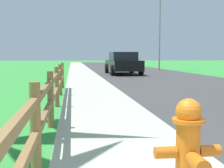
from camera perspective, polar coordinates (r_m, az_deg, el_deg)
The scene contains 8 objects.
ground_plane at distance 25.92m, azimuth -3.70°, elevation 2.50°, with size 120.00×120.00×0.00m, color #318936.
road_asphalt at distance 28.35m, azimuth 3.11°, elevation 2.75°, with size 7.00×66.00×0.01m, color #3A3A3A.
curb_concrete at distance 27.89m, azimuth -10.14°, elevation 2.63°, with size 6.00×66.00×0.01m, color #AAB29B.
grass_verge at distance 28.00m, azimuth -13.21°, elevation 2.59°, with size 5.00×66.00×0.00m, color #318936.
fire_hydrant at distance 2.89m, azimuth 14.21°, elevation -11.34°, with size 0.62×0.51×0.87m.
rail_fence at distance 6.45m, azimuth -10.83°, elevation -0.82°, with size 0.11×11.10×1.00m.
parked_suv_black at distance 21.00m, azimuth 2.05°, elevation 3.96°, with size 2.12×4.94×1.53m.
street_lamp at distance 26.88m, azimuth 9.19°, elevation 11.19°, with size 1.17×0.20×6.88m.
Camera 1 is at (-1.73, -0.83, 1.25)m, focal length 48.56 mm.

